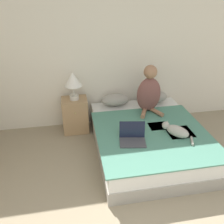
% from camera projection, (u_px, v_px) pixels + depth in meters
% --- Properties ---
extents(wall_back, '(5.71, 0.05, 2.55)m').
position_uv_depth(wall_back, '(99.00, 56.00, 4.05)').
color(wall_back, silver).
rests_on(wall_back, ground_plane).
extents(bed, '(1.63, 1.99, 0.44)m').
position_uv_depth(bed, '(148.00, 139.00, 3.72)').
color(bed, '#9E998E').
rests_on(bed, ground_plane).
extents(pillow_near, '(0.50, 0.30, 0.20)m').
position_uv_depth(pillow_near, '(115.00, 100.00, 4.22)').
color(pillow_near, gray).
rests_on(pillow_near, bed).
extents(pillow_far, '(0.50, 0.30, 0.20)m').
position_uv_depth(pillow_far, '(154.00, 97.00, 4.33)').
color(pillow_far, gray).
rests_on(pillow_far, bed).
extents(person_sitting, '(0.41, 0.40, 0.80)m').
position_uv_depth(person_sitting, '(149.00, 92.00, 3.91)').
color(person_sitting, brown).
rests_on(person_sitting, bed).
extents(cat_tabby, '(0.37, 0.47, 0.17)m').
position_uv_depth(cat_tabby, '(176.00, 130.00, 3.36)').
color(cat_tabby, '#A8A399').
rests_on(cat_tabby, bed).
extents(laptop_open, '(0.40, 0.34, 0.25)m').
position_uv_depth(laptop_open, '(132.00, 138.00, 3.25)').
color(laptop_open, '#424247').
rests_on(laptop_open, bed).
extents(nightstand, '(0.44, 0.39, 0.62)m').
position_uv_depth(nightstand, '(75.00, 115.00, 4.21)').
color(nightstand, tan).
rests_on(nightstand, ground_plane).
extents(table_lamp, '(0.29, 0.29, 0.48)m').
position_uv_depth(table_lamp, '(73.00, 81.00, 3.90)').
color(table_lamp, beige).
rests_on(table_lamp, nightstand).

